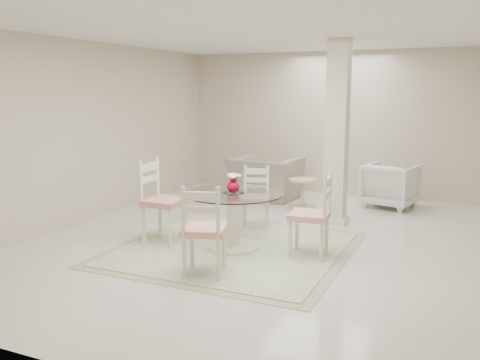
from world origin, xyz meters
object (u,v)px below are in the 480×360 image
at_px(dining_chair_west, 159,194).
at_px(recliner_taupe, 265,178).
at_px(red_vase, 233,183).
at_px(column, 337,133).
at_px(dining_table, 233,221).
at_px(dining_chair_north, 256,193).
at_px(dining_chair_south, 203,224).
at_px(armchair_white, 390,185).
at_px(side_table, 303,195).
at_px(dining_chair_east, 316,209).

distance_m(dining_chair_west, recliner_taupe, 3.14).
bearing_deg(red_vase, column, 64.77).
xyz_separation_m(dining_chair_west, recliner_taupe, (0.27, 3.12, -0.25)).
bearing_deg(dining_table, column, 64.75).
bearing_deg(dining_table, dining_chair_north, 96.63).
relative_size(red_vase, dining_chair_south, 0.22).
bearing_deg(armchair_white, recliner_taupe, 19.09).
xyz_separation_m(dining_table, red_vase, (0.00, -0.00, 0.47)).
bearing_deg(recliner_taupe, red_vase, 109.63).
xyz_separation_m(red_vase, recliner_taupe, (-0.75, 3.02, -0.46)).
relative_size(column, red_vase, 11.01).
bearing_deg(column, armchair_white, 67.64).
bearing_deg(side_table, dining_chair_south, -89.79).
xyz_separation_m(red_vase, side_table, (0.10, 2.56, -0.61)).
bearing_deg(armchair_white, dining_table, 79.11).
height_order(dining_chair_west, side_table, dining_chair_west).
xyz_separation_m(red_vase, dining_chair_west, (-1.02, -0.10, -0.21)).
distance_m(column, side_table, 1.55).
height_order(dining_chair_west, armchair_white, dining_chair_west).
distance_m(dining_chair_north, side_table, 1.60).
bearing_deg(armchair_white, dining_chair_north, 68.24).
distance_m(dining_table, dining_chair_east, 1.05).
relative_size(column, dining_chair_south, 2.43).
distance_m(armchair_white, side_table, 1.51).
distance_m(column, dining_table, 2.21).
xyz_separation_m(dining_chair_north, recliner_taupe, (-0.63, 2.01, -0.14)).
bearing_deg(dining_chair_south, side_table, -106.92).
height_order(dining_chair_north, side_table, dining_chair_north).
bearing_deg(dining_chair_south, dining_chair_east, -145.92).
height_order(dining_table, dining_chair_east, dining_chair_east).
bearing_deg(dining_chair_east, red_vase, -89.74).
relative_size(column, recliner_taupe, 2.30).
bearing_deg(dining_chair_west, red_vase, -85.37).
relative_size(dining_chair_east, dining_chair_west, 0.93).
bearing_deg(dining_chair_north, dining_chair_east, -55.93).
height_order(recliner_taupe, side_table, recliner_taupe).
bearing_deg(column, recliner_taupe, 142.39).
relative_size(dining_chair_north, armchair_white, 1.22).
bearing_deg(dining_chair_west, recliner_taupe, -5.85).
distance_m(dining_chair_north, recliner_taupe, 2.12).
distance_m(dining_chair_east, side_table, 2.65).
distance_m(dining_chair_north, armchair_white, 2.74).
relative_size(dining_table, dining_chair_west, 1.04).
xyz_separation_m(dining_chair_south, armchair_white, (1.33, 4.27, -0.21)).
relative_size(red_vase, armchair_white, 0.30).
relative_size(red_vase, side_table, 0.50).
bearing_deg(column, dining_chair_east, -84.15).
bearing_deg(armchair_white, dining_chair_west, 66.70).
relative_size(column, dining_chair_west, 2.24).
distance_m(dining_chair_west, dining_chair_south, 1.46).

